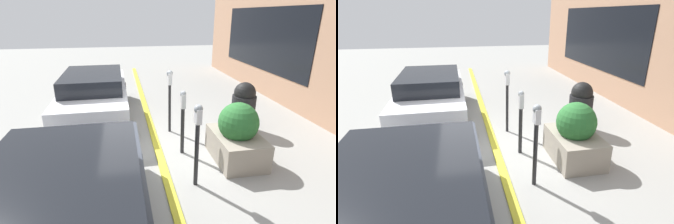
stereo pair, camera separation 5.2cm
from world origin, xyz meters
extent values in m
plane|color=#999993|center=(0.00, 0.00, 0.00)|extent=(40.00, 40.00, 0.00)
cube|color=gold|center=(0.00, 0.08, 0.02)|extent=(19.00, 0.16, 0.04)
cube|color=black|center=(4.28, -4.39, 1.99)|extent=(5.70, 0.02, 2.17)
cylinder|color=#232326|center=(-1.17, -0.40, 0.59)|extent=(0.07, 0.07, 1.18)
cube|color=silver|center=(-1.17, -0.40, 1.30)|extent=(0.17, 0.09, 0.25)
sphere|color=gray|center=(-1.17, -0.40, 1.42)|extent=(0.15, 0.15, 0.15)
cylinder|color=#232326|center=(-0.02, -0.42, 0.52)|extent=(0.08, 0.08, 1.03)
cube|color=silver|center=(-0.02, -0.42, 1.19)|extent=(0.15, 0.09, 0.30)
sphere|color=gray|center=(-0.02, -0.42, 1.34)|extent=(0.13, 0.13, 0.13)
cylinder|color=#232326|center=(1.13, -0.36, 0.62)|extent=(0.07, 0.07, 1.24)
cube|color=silver|center=(1.13, -0.36, 1.38)|extent=(0.18, 0.09, 0.27)
sphere|color=gray|center=(1.13, -0.36, 1.51)|extent=(0.15, 0.15, 0.15)
cube|color=gray|center=(-0.48, -1.45, 0.28)|extent=(1.30, 0.89, 0.57)
sphere|color=#28662D|center=(-0.48, -1.45, 0.83)|extent=(0.80, 0.80, 0.80)
cube|color=black|center=(-2.74, 1.43, 1.19)|extent=(2.37, 1.56, 0.55)
cylinder|color=black|center=(-1.15, 0.62, 0.33)|extent=(0.66, 0.21, 0.66)
cylinder|color=black|center=(-1.15, 2.25, 0.33)|extent=(0.66, 0.21, 0.66)
cube|color=silver|center=(2.47, 1.55, 0.64)|extent=(4.37, 1.79, 0.62)
cube|color=black|center=(2.30, 1.55, 1.15)|extent=(2.28, 1.55, 0.41)
cylinder|color=black|center=(3.82, 0.75, 0.33)|extent=(0.66, 0.21, 0.66)
cylinder|color=black|center=(3.82, 2.35, 0.33)|extent=(0.66, 0.21, 0.66)
cylinder|color=black|center=(1.12, 0.75, 0.33)|extent=(0.66, 0.21, 0.66)
cylinder|color=black|center=(1.12, 2.35, 0.33)|extent=(0.66, 0.21, 0.66)
cylinder|color=black|center=(0.90, -2.23, 0.46)|extent=(0.60, 0.60, 0.92)
sphere|color=black|center=(0.90, -2.23, 1.00)|extent=(0.54, 0.54, 0.54)
camera|label=1|loc=(-4.93, 0.77, 2.84)|focal=28.00mm
camera|label=2|loc=(-4.92, 0.83, 2.84)|focal=28.00mm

